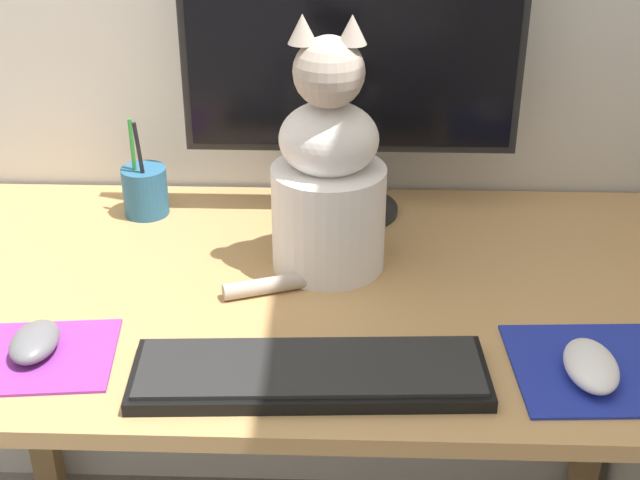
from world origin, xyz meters
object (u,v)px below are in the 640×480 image
Objects in this scene: keyboard at (310,373)px; computer_mouse_right at (591,366)px; cat at (328,179)px; computer_mouse_left at (35,342)px; pen_cup at (145,190)px; monitor at (352,61)px.

keyboard is 4.08× the size of computer_mouse_right.
cat is at bearing 140.21° from computer_mouse_right.
computer_mouse_left is 0.55× the size of pen_cup.
monitor is 1.21× the size of keyboard.
computer_mouse_right is 0.80m from pen_cup.
keyboard is 0.33m from cat.
computer_mouse_left is 0.43m from pen_cup.
keyboard is 1.16× the size of cat.
cat is 0.38m from pen_cup.
cat is (-0.03, -0.19, -0.12)m from monitor.
computer_mouse_right is at bearing -34.59° from pen_cup.
computer_mouse_left is at bearing -98.06° from pen_cup.
computer_mouse_left is at bearing 170.26° from keyboard.
computer_mouse_left is 0.24× the size of cat.
computer_mouse_right reaches higher than keyboard.
pen_cup reaches higher than keyboard.
keyboard is 2.62× the size of pen_cup.
keyboard is 0.37m from computer_mouse_left.
computer_mouse_left is (-0.36, 0.04, 0.01)m from keyboard.
computer_mouse_right is (0.72, -0.03, 0.00)m from computer_mouse_left.
computer_mouse_left is at bearing -145.87° from cat.
pen_cup reaches higher than computer_mouse_right.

